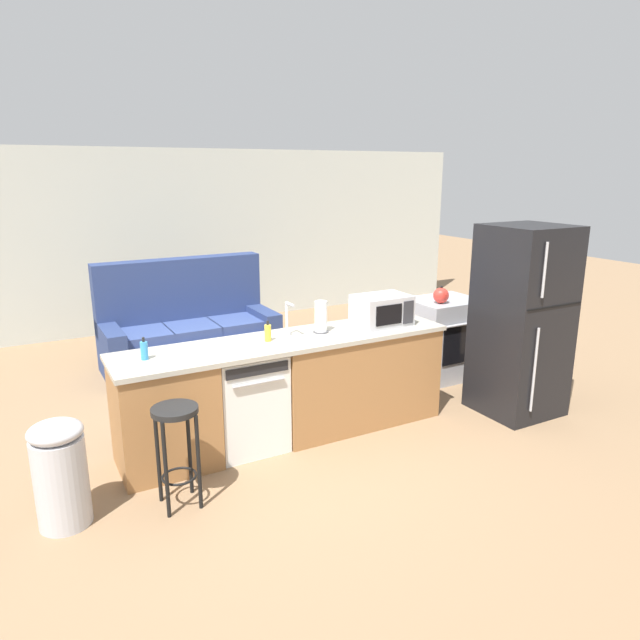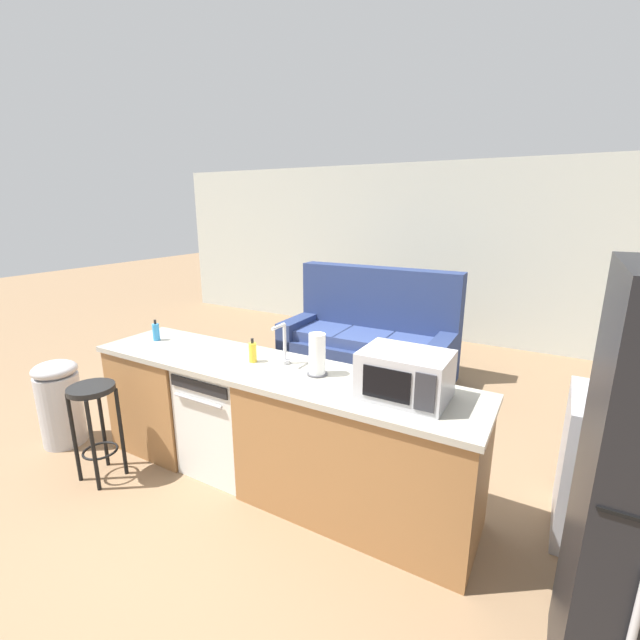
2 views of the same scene
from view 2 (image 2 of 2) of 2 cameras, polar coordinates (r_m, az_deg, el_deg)
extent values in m
plane|color=#896B4C|center=(3.51, -8.28, -19.60)|extent=(24.00, 24.00, 0.00)
cube|color=beige|center=(6.66, 16.51, 8.51)|extent=(10.00, 0.06, 2.60)
cube|color=#9E6B3D|center=(3.88, -19.53, -9.54)|extent=(0.75, 0.62, 0.86)
cube|color=#9E6B3D|center=(2.91, 4.95, -17.37)|extent=(1.55, 0.62, 0.86)
cube|color=#ADA899|center=(3.01, -6.64, -6.61)|extent=(2.94, 0.66, 0.04)
cube|color=#3F2A18|center=(3.41, -6.19, -19.84)|extent=(2.86, 0.56, 0.08)
cube|color=silver|center=(3.44, -11.92, -12.43)|extent=(0.58, 0.58, 0.84)
cube|color=black|center=(3.09, -15.94, -8.52)|extent=(0.52, 0.01, 0.08)
cylinder|color=#B2B2B7|center=(3.13, -15.99, -10.29)|extent=(0.44, 0.02, 0.02)
cube|color=#A8AAB2|center=(3.24, 36.34, -16.98)|extent=(0.76, 0.64, 0.85)
torus|color=black|center=(2.90, 34.66, -9.93)|extent=(0.16, 0.16, 0.01)
torus|color=black|center=(3.14, 34.34, -8.11)|extent=(0.16, 0.16, 0.01)
cube|color=#B7B7BC|center=(2.54, 11.27, -7.18)|extent=(0.50, 0.36, 0.28)
cube|color=black|center=(2.39, 8.80, -8.48)|extent=(0.27, 0.01, 0.18)
cube|color=#2D2D33|center=(2.33, 13.80, -9.39)|extent=(0.11, 0.01, 0.21)
cylinder|color=silver|center=(3.06, -4.67, -5.52)|extent=(0.07, 0.07, 0.03)
cylinder|color=silver|center=(3.01, -4.73, -2.94)|extent=(0.02, 0.02, 0.26)
cylinder|color=silver|center=(2.92, -5.56, -0.87)|extent=(0.02, 0.14, 0.02)
cylinder|color=#4C4C51|center=(2.86, -0.38, -7.16)|extent=(0.14, 0.14, 0.01)
cylinder|color=white|center=(2.81, -0.38, -4.50)|extent=(0.11, 0.11, 0.27)
cylinder|color=yellow|center=(3.10, -8.96, -4.31)|extent=(0.06, 0.06, 0.14)
cylinder|color=black|center=(3.07, -9.03, -2.76)|extent=(0.02, 0.02, 0.04)
cylinder|color=#338CCC|center=(3.80, -21.02, -1.52)|extent=(0.06, 0.06, 0.14)
cylinder|color=black|center=(3.77, -21.14, -0.24)|extent=(0.02, 0.02, 0.04)
sphere|color=red|center=(2.87, 35.01, -8.27)|extent=(0.17, 0.17, 0.17)
sphere|color=black|center=(2.84, 35.29, -6.50)|extent=(0.03, 0.03, 0.03)
cone|color=red|center=(2.87, 36.66, -8.14)|extent=(0.08, 0.04, 0.06)
cylinder|color=black|center=(3.50, -28.22, -8.08)|extent=(0.32, 0.32, 0.04)
cylinder|color=black|center=(3.69, -29.95, -13.49)|extent=(0.03, 0.03, 0.70)
cylinder|color=black|center=(3.51, -28.01, -14.66)|extent=(0.03, 0.03, 0.70)
cylinder|color=black|center=(3.78, -27.00, -12.35)|extent=(0.03, 0.03, 0.70)
cylinder|color=black|center=(3.61, -24.97, -13.41)|extent=(0.03, 0.03, 0.70)
torus|color=black|center=(3.71, -27.24, -15.24)|extent=(0.25, 0.25, 0.02)
cylinder|color=#B7B7BC|center=(4.32, -31.25, -10.14)|extent=(0.34, 0.34, 0.62)
ellipsoid|color=#B7B7BC|center=(4.19, -31.92, -5.65)|extent=(0.35, 0.35, 0.14)
cube|color=navy|center=(5.16, 6.18, -5.19)|extent=(2.01, 0.93, 0.42)
cube|color=navy|center=(5.33, 7.69, 0.20)|extent=(2.00, 0.27, 1.27)
cube|color=navy|center=(5.52, -2.44, -2.67)|extent=(0.21, 0.90, 0.62)
cube|color=navy|center=(4.88, 16.04, -5.69)|extent=(0.21, 0.90, 0.62)
cube|color=#35477D|center=(5.26, 0.52, -1.62)|extent=(0.57, 0.64, 0.12)
cube|color=#35477D|center=(5.03, 6.04, -2.48)|extent=(0.57, 0.64, 0.12)
cube|color=#35477D|center=(4.86, 12.03, -3.38)|extent=(0.57, 0.64, 0.12)
camera|label=1|loc=(4.18, -89.74, 4.53)|focal=32.00mm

